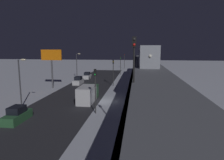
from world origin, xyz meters
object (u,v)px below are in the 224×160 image
subway_train (145,53)px  commercial_billboard (51,59)px  rail_signal (134,52)px  sedan_white (87,76)px  sedan_white_2 (78,81)px  box_truck (88,94)px  traffic_light_mid (113,69)px  traffic_light_distant (124,59)px  traffic_light_far (121,63)px  sedan_green (17,115)px  traffic_light_near (95,85)px

subway_train → commercial_billboard: (21.31, 3.88, -1.22)m
rail_signal → sedan_white: rail_signal is taller
sedan_white_2 → box_truck: box_truck is taller
traffic_light_mid → commercial_billboard: bearing=18.3°
subway_train → traffic_light_distant: subway_train is taller
subway_train → rail_signal: rail_signal is taller
sedan_white → traffic_light_far: 14.41m
sedan_white → traffic_light_far: bearing=-131.6°
box_truck → traffic_light_mid: traffic_light_mid is taller
subway_train → sedan_white_2: subway_train is taller
box_truck → traffic_light_mid: (-2.70, -14.82, 2.85)m
box_truck → commercial_billboard: size_ratio=0.83×
subway_train → commercial_billboard: 21.70m
sedan_white_2 → rail_signal: bearing=114.7°
sedan_white → sedan_green: (0.00, 36.44, 0.01)m
subway_train → rail_signal: 30.29m
subway_train → sedan_white_2: 18.53m
sedan_green → sedan_white_2: same height
traffic_light_mid → subway_train: bearing=175.2°
traffic_light_near → traffic_light_far: (0.00, -42.55, 0.00)m
traffic_light_distant → commercial_billboard: commercial_billboard is taller
rail_signal → sedan_green: bearing=-19.4°
subway_train → traffic_light_near: size_ratio=5.76×
traffic_light_near → sedan_green: bearing=25.1°
traffic_light_far → commercial_billboard: commercial_billboard is taller
traffic_light_mid → commercial_billboard: commercial_billboard is taller
sedan_white_2 → sedan_green: bearing=90.0°
sedan_white → traffic_light_far: traffic_light_far is taller
sedan_green → traffic_light_far: size_ratio=0.68×
sedan_green → traffic_light_near: bearing=-154.9°
rail_signal → traffic_light_far: size_ratio=0.62×
sedan_white_2 → traffic_light_near: 24.75m
rail_signal → traffic_light_far: rail_signal is taller
rail_signal → box_truck: size_ratio=0.54×
rail_signal → traffic_light_distant: rail_signal is taller
traffic_light_distant → commercial_billboard: (13.68, 47.08, 2.63)m
sedan_green → sedan_white_2: (-0.00, -27.03, 0.00)m
sedan_white → traffic_light_mid: size_ratio=0.63×
traffic_light_far → commercial_billboard: 29.33m
traffic_light_distant → commercial_billboard: 49.10m
subway_train → sedan_green: (16.93, 24.98, -7.25)m
sedan_white → traffic_light_mid: traffic_light_mid is taller
subway_train → sedan_green: 31.04m
traffic_light_distant → commercial_billboard: size_ratio=0.72×
sedan_white → sedan_white_2: size_ratio=0.87×
traffic_light_far → traffic_light_near: bearing=90.0°
sedan_white → sedan_white_2: 9.41m
traffic_light_near → traffic_light_mid: 21.28m
sedan_white_2 → traffic_light_far: (-9.30, -19.87, 3.40)m
traffic_light_near → traffic_light_distant: size_ratio=1.00×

